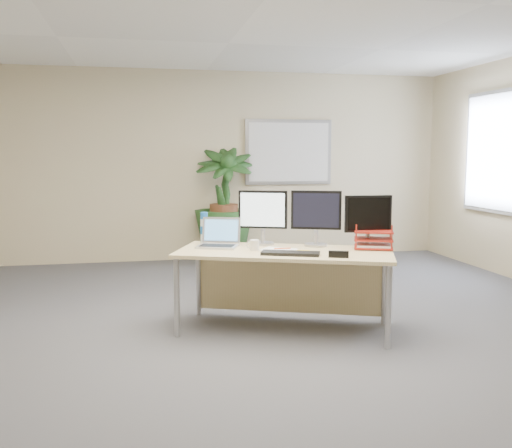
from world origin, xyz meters
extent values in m
plane|color=#49494E|center=(0.00, 0.00, 0.00)|extent=(8.00, 8.00, 0.00)
cube|color=beige|center=(0.00, 4.00, 1.35)|extent=(7.00, 0.04, 2.70)
cube|color=#A4A5A9|center=(1.20, 3.97, 1.55)|extent=(1.30, 0.03, 0.95)
cube|color=white|center=(1.20, 3.95, 1.55)|extent=(1.20, 0.01, 0.85)
cube|color=#A4A5A9|center=(3.47, 2.30, 1.55)|extent=(0.03, 1.30, 1.55)
cube|color=silver|center=(3.45, 2.30, 1.55)|extent=(0.01, 1.20, 1.45)
cube|color=#D4BA7D|center=(0.23, 0.48, 0.69)|extent=(1.98, 1.39, 0.03)
cube|color=#D4BA7D|center=(0.37, 0.81, 0.34)|extent=(1.61, 0.65, 0.55)
cylinder|color=#ABABB0|center=(-0.69, 0.48, 0.34)|extent=(0.05, 0.05, 0.67)
cylinder|color=#ABABB0|center=(0.91, -0.15, 0.34)|extent=(0.05, 0.05, 0.67)
cylinder|color=#ABABB0|center=(-0.45, 1.11, 0.34)|extent=(0.05, 0.05, 0.67)
cylinder|color=#ABABB0|center=(1.16, 0.47, 0.34)|extent=(0.05, 0.05, 0.67)
imported|color=#163D19|center=(0.19, 3.70, 0.75)|extent=(0.94, 0.94, 1.50)
cylinder|color=#ABABB0|center=(0.12, 0.83, 0.71)|extent=(0.20, 0.20, 0.02)
cylinder|color=#ABABB0|center=(0.12, 0.83, 0.78)|extent=(0.04, 0.04, 0.12)
cube|color=black|center=(0.12, 0.83, 1.03)|extent=(0.43, 0.20, 0.34)
cube|color=white|center=(0.11, 0.81, 1.03)|extent=(0.38, 0.15, 0.30)
cylinder|color=#ABABB0|center=(0.57, 0.66, 0.71)|extent=(0.20, 0.20, 0.02)
cylinder|color=#ABABB0|center=(0.57, 0.66, 0.78)|extent=(0.04, 0.04, 0.12)
cube|color=black|center=(0.57, 0.66, 1.03)|extent=(0.43, 0.20, 0.35)
cube|color=black|center=(0.56, 0.63, 1.03)|extent=(0.38, 0.15, 0.31)
cylinder|color=#ABABB0|center=(0.99, 0.46, 0.71)|extent=(0.19, 0.19, 0.02)
cylinder|color=#ABABB0|center=(0.99, 0.46, 0.78)|extent=(0.04, 0.04, 0.11)
cube|color=black|center=(0.99, 0.46, 1.01)|extent=(0.42, 0.06, 0.32)
cube|color=black|center=(0.98, 0.44, 1.01)|extent=(0.38, 0.03, 0.28)
cube|color=#BCBCC1|center=(-0.31, 0.76, 0.71)|extent=(0.42, 0.36, 0.02)
cube|color=black|center=(-0.31, 0.75, 0.72)|extent=(0.34, 0.26, 0.00)
cube|color=#BCBCC1|center=(-0.25, 0.90, 0.84)|extent=(0.35, 0.19, 0.23)
cube|color=#5395D7|center=(-0.25, 0.89, 0.84)|extent=(0.30, 0.15, 0.19)
cube|color=black|center=(0.23, 0.27, 0.72)|extent=(0.50, 0.32, 0.03)
cylinder|color=silver|center=(-0.01, 0.54, 0.75)|extent=(0.08, 0.08, 0.09)
torus|color=silver|center=(-0.06, 0.54, 0.75)|extent=(0.06, 0.03, 0.06)
cube|color=white|center=(0.18, 0.48, 0.71)|extent=(0.35, 0.34, 0.01)
cylinder|color=#F8501B|center=(0.22, 0.50, 0.72)|extent=(0.14, 0.02, 0.01)
cylinder|color=yellow|center=(0.37, 0.39, 0.71)|extent=(0.11, 0.04, 0.02)
cylinder|color=silver|center=(-0.39, 1.03, 0.82)|extent=(0.07, 0.07, 0.23)
cylinder|color=blue|center=(-0.39, 1.03, 0.96)|extent=(0.07, 0.07, 0.06)
cylinder|color=blue|center=(-0.39, 1.03, 0.83)|extent=(0.07, 0.07, 0.07)
cube|color=maroon|center=(1.02, 0.42, 0.72)|extent=(0.40, 0.35, 0.01)
cube|color=maroon|center=(1.02, 0.42, 0.79)|extent=(0.40, 0.35, 0.01)
cube|color=maroon|center=(1.02, 0.42, 0.86)|extent=(0.40, 0.35, 0.01)
cube|color=white|center=(1.02, 0.42, 0.73)|extent=(0.36, 0.31, 0.02)
cube|color=black|center=(0.58, 0.07, 0.73)|extent=(0.17, 0.10, 0.05)
camera|label=1|loc=(-0.99, -4.20, 1.53)|focal=40.00mm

